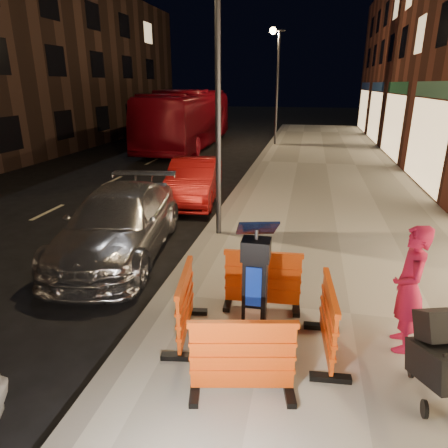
% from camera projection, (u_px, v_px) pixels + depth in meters
% --- Properties ---
extents(ground_plane, '(120.00, 120.00, 0.00)m').
position_uv_depth(ground_plane, '(166.00, 301.00, 6.76)').
color(ground_plane, black).
rests_on(ground_plane, ground).
extents(sidewalk, '(6.00, 60.00, 0.15)m').
position_uv_depth(sidewalk, '(350.00, 318.00, 6.15)').
color(sidewalk, '#9A988C').
rests_on(sidewalk, ground).
extents(kerb, '(0.30, 60.00, 0.15)m').
position_uv_depth(kerb, '(165.00, 297.00, 6.73)').
color(kerb, slate).
rests_on(kerb, ground).
extents(parking_kiosk, '(0.59, 0.59, 1.69)m').
position_uv_depth(parking_kiosk, '(255.00, 288.00, 5.14)').
color(parking_kiosk, black).
rests_on(parking_kiosk, sidewalk).
extents(barrier_front, '(1.29, 0.73, 0.94)m').
position_uv_depth(barrier_front, '(242.00, 358.00, 4.39)').
color(barrier_front, '#E84A0E').
rests_on(barrier_front, sidewalk).
extents(barrier_back, '(1.24, 0.57, 0.94)m').
position_uv_depth(barrier_back, '(263.00, 280.00, 6.15)').
color(barrier_back, '#E84A0E').
rests_on(barrier_back, sidewalk).
extents(barrier_kerbside, '(0.67, 1.27, 0.94)m').
position_uv_depth(barrier_kerbside, '(185.00, 305.00, 5.45)').
color(barrier_kerbside, '#E84A0E').
rests_on(barrier_kerbside, sidewalk).
extents(barrier_bldgside, '(0.60, 1.25, 0.94)m').
position_uv_depth(barrier_bldgside, '(328.00, 321.00, 5.08)').
color(barrier_bldgside, '#E84A0E').
rests_on(barrier_bldgside, sidewalk).
extents(car_silver, '(2.56, 4.97, 1.38)m').
position_uv_depth(car_silver, '(122.00, 253.00, 8.67)').
color(car_silver, '#A8A8AC').
rests_on(car_silver, ground).
extents(car_red, '(1.85, 4.09, 1.30)m').
position_uv_depth(car_red, '(194.00, 201.00, 12.50)').
color(car_red, maroon).
rests_on(car_red, ground).
extents(bus_doubledecker, '(2.98, 11.42, 3.16)m').
position_uv_depth(bus_doubledecker, '(189.00, 147.00, 23.19)').
color(bus_doubledecker, maroon).
rests_on(bus_doubledecker, ground).
extents(man, '(0.44, 0.64, 1.72)m').
position_uv_depth(man, '(409.00, 289.00, 5.09)').
color(man, '#A21234').
rests_on(man, sidewalk).
extents(stroller, '(0.71, 0.89, 0.97)m').
position_uv_depth(stroller, '(442.00, 360.00, 4.34)').
color(stroller, black).
rests_on(stroller, sidewalk).
extents(street_lamp_mid, '(0.12, 0.12, 6.00)m').
position_uv_depth(street_lamp_mid, '(218.00, 100.00, 8.43)').
color(street_lamp_mid, '#3F3F44').
rests_on(street_lamp_mid, sidewalk).
extents(street_lamp_far, '(0.12, 0.12, 6.00)m').
position_uv_depth(street_lamp_far, '(277.00, 90.00, 22.27)').
color(street_lamp_far, '#3F3F44').
rests_on(street_lamp_far, sidewalk).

